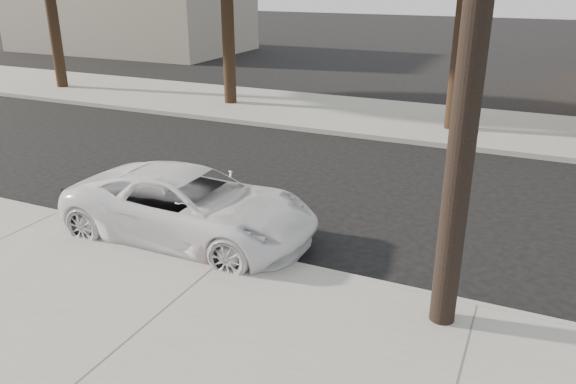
# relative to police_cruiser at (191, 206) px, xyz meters

# --- Properties ---
(ground) EXTENTS (120.00, 120.00, 0.00)m
(ground) POSITION_rel_police_cruiser_xyz_m (1.07, 1.75, -0.65)
(ground) COLOR black
(ground) RESTS_ON ground
(near_sidewalk) EXTENTS (90.00, 4.40, 0.15)m
(near_sidewalk) POSITION_rel_police_cruiser_xyz_m (1.07, -2.55, -0.57)
(near_sidewalk) COLOR gray
(near_sidewalk) RESTS_ON ground
(far_sidewalk) EXTENTS (90.00, 5.00, 0.15)m
(far_sidewalk) POSITION_rel_police_cruiser_xyz_m (1.07, 10.25, -0.57)
(far_sidewalk) COLOR gray
(far_sidewalk) RESTS_ON ground
(curb_near) EXTENTS (90.00, 0.12, 0.16)m
(curb_near) POSITION_rel_police_cruiser_xyz_m (1.07, -0.35, -0.57)
(curb_near) COLOR #9E9B93
(curb_near) RESTS_ON ground
(building_far) EXTENTS (14.00, 8.00, 5.00)m
(building_far) POSITION_rel_police_cruiser_xyz_m (-18.93, 21.75, 1.85)
(building_far) COLOR gray
(building_far) RESTS_ON ground
(police_cruiser) EXTENTS (4.67, 2.16, 1.30)m
(police_cruiser) POSITION_rel_police_cruiser_xyz_m (0.00, 0.00, 0.00)
(police_cruiser) COLOR white
(police_cruiser) RESTS_ON ground
(traffic_cone) EXTENTS (0.48, 0.48, 0.72)m
(traffic_cone) POSITION_rel_police_cruiser_xyz_m (0.85, -0.75, -0.15)
(traffic_cone) COLOR #EF480C
(traffic_cone) RESTS_ON near_sidewalk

